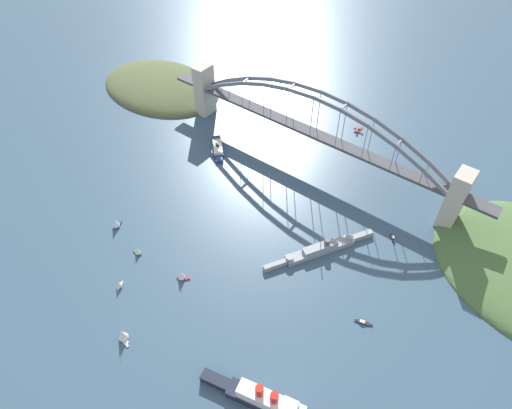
% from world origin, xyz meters
% --- Properties ---
extents(ground_plane, '(1400.00, 1400.00, 0.00)m').
position_xyz_m(ground_plane, '(0.00, 0.00, 0.00)').
color(ground_plane, '#385166').
extents(harbor_arch_bridge, '(304.51, 17.45, 67.65)m').
position_xyz_m(harbor_arch_bridge, '(0.00, -0.00, 28.62)').
color(harbor_arch_bridge, '#BCB29E').
rests_on(harbor_arch_bridge, ground).
extents(headland_east_shore, '(138.74, 98.54, 22.95)m').
position_xyz_m(headland_east_shore, '(189.41, -6.31, 0.00)').
color(headland_east_shore, '#515B38').
rests_on(headland_east_shore, ground).
extents(ocean_liner, '(83.95, 24.79, 20.19)m').
position_xyz_m(ocean_liner, '(-95.69, 192.09, 5.94)').
color(ocean_liner, '#1E2333').
rests_on(ocean_liner, ground).
extents(naval_cruiser, '(47.38, 77.59, 16.86)m').
position_xyz_m(naval_cruiser, '(-60.94, 82.14, 2.94)').
color(naval_cruiser, gray).
rests_on(naval_cruiser, ground).
extents(harbor_ferry_steamer, '(31.03, 30.52, 7.75)m').
position_xyz_m(harbor_ferry_steamer, '(73.64, 38.98, 2.36)').
color(harbor_ferry_steamer, navy).
rests_on(harbor_ferry_steamer, ground).
extents(seaplane_taxiing_near_bridge, '(8.63, 9.81, 4.76)m').
position_xyz_m(seaplane_taxiing_near_bridge, '(-13.28, -63.10, 1.98)').
color(seaplane_taxiing_near_bridge, '#B7B7B2').
rests_on(seaplane_taxiing_near_bridge, ground).
extents(small_boat_0, '(11.22, 4.82, 1.84)m').
position_xyz_m(small_boat_0, '(-112.38, 114.72, 0.66)').
color(small_boat_0, black).
rests_on(small_boat_0, ground).
extents(small_boat_1, '(7.25, 4.37, 7.09)m').
position_xyz_m(small_boat_1, '(42.20, 163.25, 3.32)').
color(small_boat_1, '#2D6B3D').
rests_on(small_boat_1, ground).
extents(small_boat_2, '(8.56, 6.83, 9.12)m').
position_xyz_m(small_boat_2, '(2.35, 159.60, 4.23)').
color(small_boat_2, '#B2231E').
rests_on(small_boat_2, ground).
extents(small_boat_3, '(10.67, 7.75, 10.12)m').
position_xyz_m(small_boat_3, '(-0.21, 213.28, 4.67)').
color(small_boat_3, silver).
rests_on(small_boat_3, ground).
extents(small_boat_4, '(6.38, 7.34, 2.25)m').
position_xyz_m(small_boat_4, '(-97.46, 39.69, 0.83)').
color(small_boat_4, black).
rests_on(small_boat_4, ground).
extents(small_boat_5, '(6.37, 9.74, 9.65)m').
position_xyz_m(small_boat_5, '(74.79, 155.44, 4.49)').
color(small_boat_5, '#234C8C').
rests_on(small_boat_5, ground).
extents(small_boat_6, '(5.00, 6.95, 7.18)m').
position_xyz_m(small_boat_6, '(31.01, 190.01, 3.39)').
color(small_boat_6, silver).
rests_on(small_boat_6, ground).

